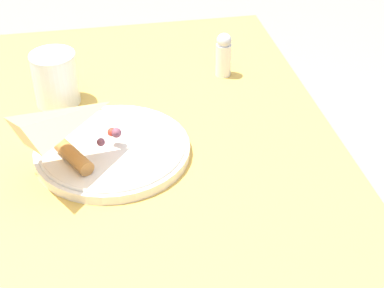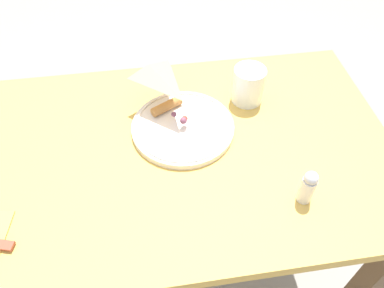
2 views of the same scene
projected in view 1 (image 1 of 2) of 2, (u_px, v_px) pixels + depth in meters
dining_table at (158, 238)px, 0.98m from camera, size 1.16×0.65×0.75m
plate_pizza at (112, 148)px, 0.95m from camera, size 0.25×0.25×0.05m
milk_glass at (56, 79)px, 1.07m from camera, size 0.08×0.08×0.10m
salt_shaker at (224, 54)px, 1.15m from camera, size 0.03×0.03×0.09m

